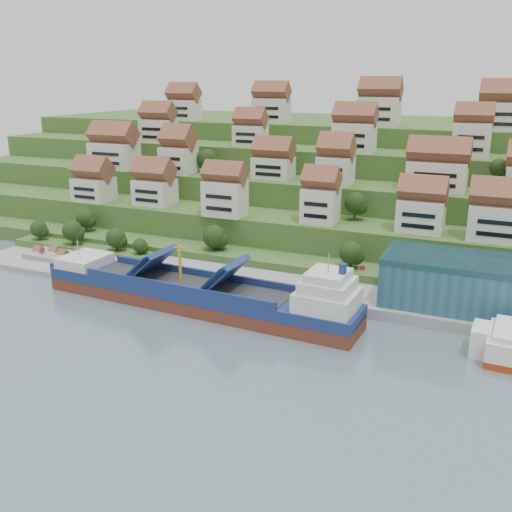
% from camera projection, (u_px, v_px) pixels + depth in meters
% --- Properties ---
extents(ground, '(300.00, 300.00, 0.00)m').
position_uv_depth(ground, '(256.00, 317.00, 114.10)').
color(ground, slate).
rests_on(ground, ground).
extents(quay, '(180.00, 14.00, 2.20)m').
position_uv_depth(quay, '(372.00, 301.00, 119.15)').
color(quay, gray).
rests_on(quay, ground).
extents(pebble_beach, '(45.00, 20.00, 1.00)m').
position_uv_depth(pebble_beach, '(69.00, 262.00, 146.81)').
color(pebble_beach, gray).
rests_on(pebble_beach, ground).
extents(hillside, '(260.00, 128.00, 31.00)m').
position_uv_depth(hillside, '(374.00, 182.00, 201.33)').
color(hillside, '#2D4C1E').
rests_on(hillside, ground).
extents(hillside_village, '(159.46, 64.40, 29.08)m').
position_uv_depth(hillside_village, '(354.00, 159.00, 158.32)').
color(hillside_village, beige).
rests_on(hillside_village, ground).
extents(hillside_trees, '(140.38, 62.17, 29.39)m').
position_uv_depth(hillside_trees, '(263.00, 203.00, 150.61)').
color(hillside_trees, '#1F3812').
rests_on(hillside_trees, ground).
extents(flagpole, '(1.28, 0.16, 8.00)m').
position_uv_depth(flagpole, '(359.00, 281.00, 113.78)').
color(flagpole, gray).
rests_on(flagpole, quay).
extents(beach_huts, '(14.40, 3.70, 2.20)m').
position_uv_depth(beach_huts, '(59.00, 256.00, 146.01)').
color(beach_huts, white).
rests_on(beach_huts, pebble_beach).
extents(cargo_ship, '(70.05, 13.81, 15.34)m').
position_uv_depth(cargo_ship, '(204.00, 295.00, 117.19)').
color(cargo_ship, '#5C291C').
rests_on(cargo_ship, ground).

